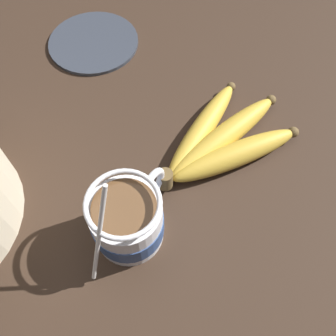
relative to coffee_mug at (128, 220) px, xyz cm
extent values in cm
cube|color=#332319|center=(6.23, 3.98, -5.74)|extent=(118.59, 118.59, 3.38)
cylinder|color=silver|center=(-0.12, 0.00, -0.19)|extent=(8.56, 8.56, 7.72)
cylinder|color=navy|center=(-0.12, 0.00, -0.87)|extent=(8.76, 8.76, 3.18)
torus|color=silver|center=(5.04, 0.00, 0.50)|extent=(5.27, 0.90, 5.27)
cylinder|color=brown|center=(-0.12, 0.00, 3.77)|extent=(7.36, 7.36, 0.40)
torus|color=silver|center=(-0.12, 0.00, 5.04)|extent=(8.56, 8.56, 0.60)
cylinder|color=silver|center=(-4.40, 0.00, 4.53)|extent=(6.04, 0.50, 14.34)
ellipsoid|color=silver|center=(-1.61, 0.00, -2.55)|extent=(3.00, 2.00, 0.80)
cylinder|color=brown|center=(7.74, -0.30, -1.53)|extent=(2.00, 2.00, 3.00)
ellipsoid|color=gold|center=(16.53, -6.10, -2.30)|extent=(17.84, 13.42, 3.51)
sphere|color=brown|center=(24.48, -11.34, -2.30)|extent=(1.58, 1.58, 1.58)
ellipsoid|color=gold|center=(18.49, -3.35, -2.34)|extent=(20.51, 8.85, 3.43)
sphere|color=brown|center=(28.27, -6.13, -2.34)|extent=(1.54, 1.54, 1.54)
ellipsoid|color=gold|center=(18.13, 0.01, -2.48)|extent=(18.88, 3.70, 3.13)
sphere|color=brown|center=(27.53, 0.30, -2.48)|extent=(1.41, 1.41, 1.41)
cylinder|color=#333842|center=(24.86, 25.67, -3.75)|extent=(15.56, 15.56, 0.60)
camera|label=1|loc=(-11.69, -13.17, 41.46)|focal=40.00mm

